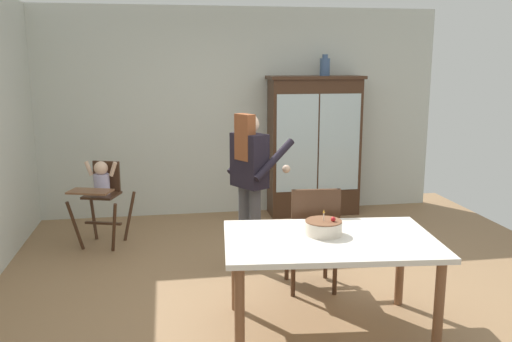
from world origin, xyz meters
TOP-DOWN VIEW (x-y plane):
  - ground_plane at (0.00, 0.00)m, footprint 6.24×6.24m
  - wall_back at (0.00, 2.63)m, footprint 5.32×0.06m
  - china_cabinet at (0.94, 2.37)m, footprint 1.24×0.48m
  - ceramic_vase at (1.07, 2.37)m, footprint 0.13×0.13m
  - high_chair_with_toddler at (-1.70, 1.50)m, footprint 0.72×0.80m
  - adult_person at (-0.19, 0.59)m, footprint 0.66×0.66m
  - dining_table at (0.19, -0.80)m, footprint 1.64×1.13m
  - birthday_cake at (0.16, -0.71)m, footprint 0.28×0.28m
  - dining_chair_far_side at (0.26, -0.09)m, footprint 0.47×0.47m

SIDE VIEW (x-z plane):
  - ground_plane at x=0.00m, z-range 0.00..0.00m
  - dining_chair_far_side at x=0.26m, z-range 0.08..1.04m
  - dining_table at x=0.19m, z-range 0.28..1.02m
  - high_chair_with_toddler at x=-1.70m, z-range 0.18..1.13m
  - birthday_cake at x=0.16m, z-range 0.70..0.89m
  - china_cabinet at x=0.94m, z-range 0.01..1.83m
  - adult_person at x=-0.19m, z-range 0.20..1.73m
  - wall_back at x=0.00m, z-range 0.00..2.70m
  - ceramic_vase at x=1.07m, z-range 1.81..2.08m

